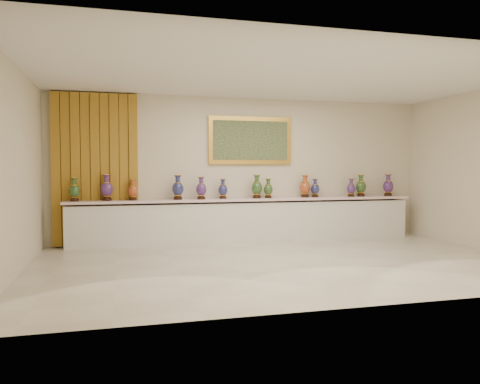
# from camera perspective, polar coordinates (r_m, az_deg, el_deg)

# --- Properties ---
(ground) EXTENTS (8.00, 8.00, 0.00)m
(ground) POSITION_cam_1_polar(r_m,az_deg,el_deg) (7.69, 5.54, -8.55)
(ground) COLOR beige
(ground) RESTS_ON ground
(room) EXTENTS (8.00, 8.00, 8.00)m
(room) POSITION_cam_1_polar(r_m,az_deg,el_deg) (9.51, -14.18, 3.27)
(room) COLOR beige
(room) RESTS_ON ground
(counter) EXTENTS (7.28, 0.48, 0.90)m
(counter) POSITION_cam_1_polar(r_m,az_deg,el_deg) (9.76, 0.95, -3.48)
(counter) COLOR white
(counter) RESTS_ON ground
(vase_0) EXTENTS (0.25, 0.25, 0.45)m
(vase_0) POSITION_cam_1_polar(r_m,az_deg,el_deg) (9.36, -19.53, 0.16)
(vase_0) COLOR black
(vase_0) RESTS_ON counter
(vase_1) EXTENTS (0.30, 0.30, 0.51)m
(vase_1) POSITION_cam_1_polar(r_m,az_deg,el_deg) (9.37, -15.94, 0.38)
(vase_1) COLOR black
(vase_1) RESTS_ON counter
(vase_2) EXTENTS (0.22, 0.22, 0.42)m
(vase_2) POSITION_cam_1_polar(r_m,az_deg,el_deg) (9.36, -12.92, 0.16)
(vase_2) COLOR black
(vase_2) RESTS_ON counter
(vase_3) EXTENTS (0.30, 0.30, 0.49)m
(vase_3) POSITION_cam_1_polar(r_m,az_deg,el_deg) (9.37, -7.59, 0.42)
(vase_3) COLOR black
(vase_3) RESTS_ON counter
(vase_4) EXTENTS (0.27, 0.27, 0.45)m
(vase_4) POSITION_cam_1_polar(r_m,az_deg,el_deg) (9.43, -4.75, 0.35)
(vase_4) COLOR black
(vase_4) RESTS_ON counter
(vase_5) EXTENTS (0.25, 0.25, 0.41)m
(vase_5) POSITION_cam_1_polar(r_m,az_deg,el_deg) (9.59, -2.10, 0.28)
(vase_5) COLOR black
(vase_5) RESTS_ON counter
(vase_6) EXTENTS (0.26, 0.26, 0.49)m
(vase_6) POSITION_cam_1_polar(r_m,az_deg,el_deg) (9.71, 2.06, 0.52)
(vase_6) COLOR black
(vase_6) RESTS_ON counter
(vase_7) EXTENTS (0.23, 0.23, 0.41)m
(vase_7) POSITION_cam_1_polar(r_m,az_deg,el_deg) (9.78, 3.46, 0.33)
(vase_7) COLOR black
(vase_7) RESTS_ON counter
(vase_8) EXTENTS (0.23, 0.23, 0.48)m
(vase_8) POSITION_cam_1_polar(r_m,az_deg,el_deg) (10.13, 7.92, 0.57)
(vase_8) COLOR black
(vase_8) RESTS_ON counter
(vase_9) EXTENTS (0.22, 0.22, 0.40)m
(vase_9) POSITION_cam_1_polar(r_m,az_deg,el_deg) (10.23, 9.15, 0.39)
(vase_9) COLOR black
(vase_9) RESTS_ON counter
(vase_10) EXTENTS (0.24, 0.24, 0.40)m
(vase_10) POSITION_cam_1_polar(r_m,az_deg,el_deg) (10.54, 13.39, 0.42)
(vase_10) COLOR black
(vase_10) RESTS_ON counter
(vase_11) EXTENTS (0.24, 0.24, 0.48)m
(vase_11) POSITION_cam_1_polar(r_m,az_deg,el_deg) (10.68, 14.52, 0.63)
(vase_11) COLOR black
(vase_11) RESTS_ON counter
(vase_12) EXTENTS (0.25, 0.25, 0.49)m
(vase_12) POSITION_cam_1_polar(r_m,az_deg,el_deg) (11.02, 17.61, 0.69)
(vase_12) COLOR black
(vase_12) RESTS_ON counter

